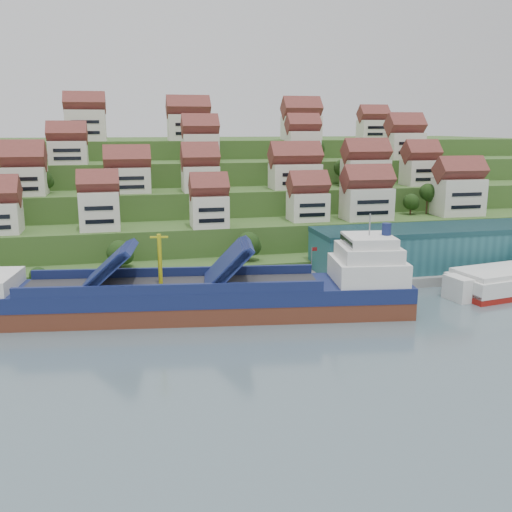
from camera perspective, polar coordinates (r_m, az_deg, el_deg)
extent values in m
plane|color=slate|center=(112.29, -1.65, -5.71)|extent=(300.00, 300.00, 0.00)
cube|color=gray|center=(130.84, 5.66, -2.55)|extent=(180.00, 14.00, 2.20)
cube|color=#2D4C1E|center=(194.45, -6.69, 2.80)|extent=(260.00, 128.00, 4.00)
cube|color=#2D4C1E|center=(198.79, -6.88, 4.04)|extent=(260.00, 118.00, 11.00)
cube|color=#2D4C1E|center=(206.17, -7.15, 5.33)|extent=(260.00, 102.00, 18.00)
cube|color=#2D4C1E|center=(213.65, -7.40, 6.53)|extent=(260.00, 86.00, 25.00)
cube|color=#2D4C1E|center=(222.26, -7.66, 7.55)|extent=(260.00, 68.00, 31.00)
cube|color=silver|center=(143.53, -15.36, 4.38)|extent=(9.40, 7.03, 9.39)
cube|color=silver|center=(143.30, -4.70, 4.48)|extent=(9.03, 7.62, 7.86)
cube|color=silver|center=(153.40, 5.20, 4.94)|extent=(9.97, 7.73, 7.42)
cube|color=silver|center=(157.34, 10.99, 5.16)|extent=(12.71, 8.26, 8.51)
cube|color=silver|center=(171.82, 19.56, 5.58)|extent=(13.08, 8.31, 10.24)
cube|color=silver|center=(162.14, -22.05, 6.97)|extent=(10.50, 8.98, 7.40)
cube|color=silver|center=(159.96, -12.67, 7.43)|extent=(11.89, 7.90, 6.83)
cube|color=silver|center=(159.27, -5.58, 7.68)|extent=(9.72, 8.56, 6.99)
cube|color=silver|center=(166.55, 3.92, 7.96)|extent=(14.07, 8.36, 7.11)
cube|color=silver|center=(173.35, 10.87, 8.11)|extent=(12.89, 8.18, 8.07)
cube|color=silver|center=(182.93, 16.08, 8.01)|extent=(10.13, 8.04, 7.61)
cube|color=silver|center=(174.32, -18.26, 9.79)|extent=(10.57, 7.30, 6.59)
cube|color=silver|center=(175.65, -5.57, 10.68)|extent=(10.47, 7.79, 8.40)
cube|color=silver|center=(182.09, 4.69, 10.90)|extent=(9.89, 7.14, 9.14)
cube|color=silver|center=(196.66, 14.59, 10.59)|extent=(11.38, 8.47, 8.52)
cube|color=silver|center=(193.40, -16.65, 12.39)|extent=(12.27, 7.51, 9.67)
cube|color=silver|center=(194.73, -6.75, 12.64)|extent=(13.59, 8.15, 8.39)
cube|color=silver|center=(203.41, 4.54, 12.64)|extent=(12.66, 8.73, 8.04)
cube|color=silver|center=(214.13, 11.61, 12.26)|extent=(10.21, 7.05, 6.76)
ellipsoid|color=#203E14|center=(136.32, -0.77, 1.24)|extent=(5.65, 5.65, 5.65)
ellipsoid|color=#203E14|center=(133.68, -13.51, 0.32)|extent=(5.72, 5.72, 5.72)
ellipsoid|color=#203E14|center=(168.85, 15.24, 5.26)|extent=(4.60, 4.60, 4.60)
ellipsoid|color=#203E14|center=(170.97, 16.79, 6.16)|extent=(4.78, 4.78, 4.78)
ellipsoid|color=#203E14|center=(177.02, 8.65, 8.71)|extent=(5.27, 5.27, 5.27)
ellipsoid|color=#203E14|center=(164.28, -20.53, 7.22)|extent=(4.89, 4.89, 4.89)
ellipsoid|color=#203E14|center=(179.47, -4.87, 11.46)|extent=(7.02, 7.02, 7.02)
ellipsoid|color=#203E14|center=(189.17, 4.60, 11.11)|extent=(4.86, 4.86, 4.86)
ellipsoid|color=#203E14|center=(188.72, 6.08, 10.80)|extent=(4.98, 4.98, 4.98)
ellipsoid|color=#203E14|center=(128.50, -20.95, -1.85)|extent=(3.72, 3.72, 3.72)
cube|color=#255D65|center=(144.40, 17.58, 0.86)|extent=(60.00, 15.00, 10.00)
cylinder|color=gray|center=(124.35, 5.57, -0.94)|extent=(0.16, 0.16, 8.00)
cube|color=maroon|center=(123.73, 5.87, 0.69)|extent=(1.20, 0.05, 0.80)
cube|color=brown|center=(111.13, -7.09, -5.47)|extent=(87.80, 25.49, 5.56)
cube|color=navy|center=(110.00, -7.15, -3.60)|extent=(87.82, 25.63, 2.89)
cube|color=#262628|center=(109.72, -8.33, -2.89)|extent=(56.68, 19.10, 0.33)
cube|color=navy|center=(110.21, -14.76, -1.08)|extent=(9.99, 13.34, 7.69)
cube|color=navy|center=(108.58, -3.12, -0.87)|extent=(9.57, 13.28, 8.13)
cylinder|color=gold|center=(108.66, -9.59, -0.42)|extent=(0.88, 0.88, 10.01)
cube|color=silver|center=(113.25, 11.11, -1.39)|extent=(15.01, 14.45, 4.45)
cube|color=silver|center=(112.44, 11.19, 0.37)|extent=(12.62, 12.81, 2.78)
cube|color=silver|center=(111.96, 11.24, 1.53)|extent=(10.23, 11.17, 2.00)
cylinder|color=navy|center=(112.54, 12.92, 2.61)|extent=(2.01, 2.01, 2.45)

